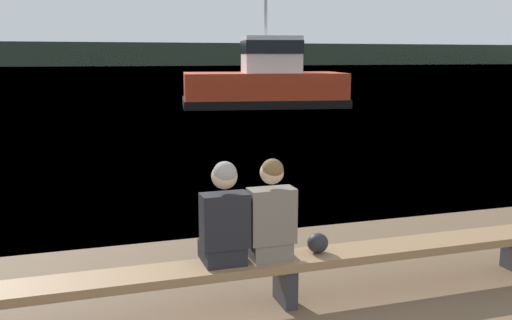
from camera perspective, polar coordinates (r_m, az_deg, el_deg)
name	(u,v)px	position (r m, az deg, el deg)	size (l,w,h in m)	color
water_surface	(77,67)	(126.86, -17.49, 8.86)	(240.00, 240.00, 0.00)	#5684A3
far_shoreline	(75,54)	(140.01, -17.62, 10.05)	(600.00, 12.00, 5.35)	#2D3D2D
bench_main	(285,266)	(5.36, 2.95, -10.52)	(5.90, 0.42, 0.45)	#8E6B47
person_left	(224,219)	(5.04, -3.22, -5.93)	(0.42, 0.44, 0.94)	black
person_right	(271,216)	(5.16, 1.46, -5.64)	(0.42, 0.43, 0.94)	#70665B
shopping_bag	(318,243)	(5.44, 6.19, -8.24)	(0.20, 0.18, 0.19)	#232328
tugboat_red	(265,84)	(26.34, 0.88, 7.59)	(7.86, 4.92, 5.88)	red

